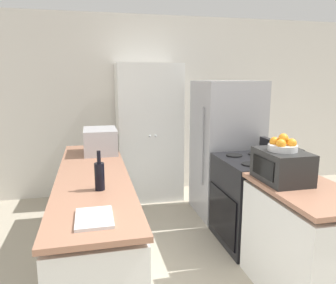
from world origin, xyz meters
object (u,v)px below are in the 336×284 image
Objects in this scene: pantry_cabinet at (149,132)px; stove at (251,200)px; wine_bottle at (100,175)px; fruit_bowl at (283,145)px; microwave at (100,141)px; toaster_oven at (282,166)px; refrigerator at (226,149)px.

stove is at bearing -62.90° from pantry_cabinet.
wine_bottle is at bearing -159.59° from stove.
stove is at bearing 79.05° from fruit_bowl.
toaster_oven is (1.37, -1.36, -0.01)m from microwave.
refrigerator is (0.04, 0.80, 0.38)m from stove.
stove is 0.91m from toaster_oven.
refrigerator is 3.62× the size of microwave.
toaster_oven is at bearing -5.02° from wine_bottle.
fruit_bowl reaches higher than wine_bottle.
stove is at bearing -92.96° from refrigerator.
fruit_bowl is at bearing -5.22° from wine_bottle.
wine_bottle is at bearing -109.16° from pantry_cabinet.
refrigerator is 2.11m from wine_bottle.
refrigerator is at bearing 5.51° from microwave.
wine_bottle is at bearing 174.78° from fruit_bowl.
microwave is at bearing 135.14° from fruit_bowl.
fruit_bowl is at bearing -100.95° from stove.
pantry_cabinet is 2.28m from wine_bottle.
pantry_cabinet is 1.16m from microwave.
refrigerator reaches higher than microwave.
microwave is 1.93m from toaster_oven.
pantry_cabinet is 6.42× the size of wine_bottle.
refrigerator reaches higher than toaster_oven.
pantry_cabinet is 1.13× the size of refrigerator.
stove is 0.89m from refrigerator.
toaster_oven reaches higher than stove.
refrigerator is at bearing -42.25° from pantry_cabinet.
toaster_oven is at bearing 31.04° from fruit_bowl.
stove is 1.74m from microwave.
stove is 4.69× the size of fruit_bowl.
microwave is (-0.70, -0.92, 0.08)m from pantry_cabinet.
microwave is at bearing 156.49° from stove.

